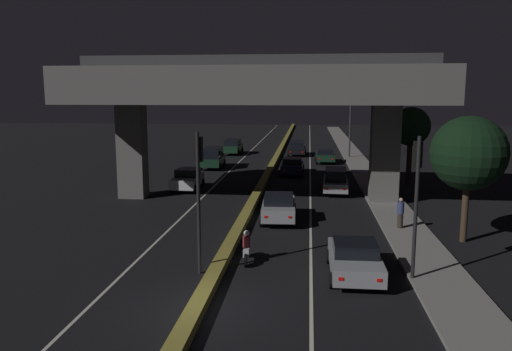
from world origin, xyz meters
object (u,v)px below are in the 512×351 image
car_dark_green_second_oncoming (213,157)px  motorcycle_white_filtering_near (246,248)px  car_white_lead_oncoming (187,179)px  traffic_light_right_of_median (417,184)px  street_lamp (347,112)px  car_dark_green_third_oncoming (233,146)px  car_silver_lead (355,258)px  car_silver_third (336,180)px  car_black_sixth (297,148)px  car_dark_green_fifth (325,156)px  traffic_light_left_of_median (199,178)px  car_silver_second (279,207)px  pedestrian_on_sidewalk (400,213)px  car_dark_blue_fourth (292,166)px

car_dark_green_second_oncoming → motorcycle_white_filtering_near: car_dark_green_second_oncoming is taller
car_white_lead_oncoming → car_dark_green_second_oncoming: 10.87m
traffic_light_right_of_median → street_lamp: size_ratio=0.64×
traffic_light_right_of_median → car_dark_green_third_oncoming: 41.03m
traffic_light_right_of_median → car_silver_lead: bearing=173.3°
car_silver_lead → car_silver_third: car_silver_third is taller
car_black_sixth → car_dark_green_fifth: bearing=-152.9°
traffic_light_right_of_median → car_dark_green_third_oncoming: size_ratio=1.27×
car_dark_green_third_oncoming → car_dark_green_fifth: bearing=60.6°
car_white_lead_oncoming → car_dark_green_second_oncoming: size_ratio=0.87×
traffic_light_left_of_median → car_dark_green_fifth: traffic_light_left_of_median is taller
car_silver_second → street_lamp: bearing=-13.7°
car_silver_second → motorcycle_white_filtering_near: bearing=170.1°
car_silver_lead → car_dark_green_third_oncoming: 40.09m
car_dark_green_second_oncoming → pedestrian_on_sidewalk: (13.74, -20.58, -0.11)m
traffic_light_left_of_median → traffic_light_right_of_median: (8.10, 0.00, -0.07)m
car_white_lead_oncoming → pedestrian_on_sidewalk: bearing=53.9°
car_silver_lead → car_silver_second: bearing=22.5°
car_white_lead_oncoming → car_dark_green_third_oncoming: 22.09m
traffic_light_right_of_median → street_lamp: bearing=89.8°
traffic_light_left_of_median → car_black_sixth: traffic_light_left_of_median is taller
car_dark_green_third_oncoming → car_dark_blue_fourth: bearing=29.3°
car_silver_second → pedestrian_on_sidewalk: pedestrian_on_sidewalk is taller
car_dark_blue_fourth → car_dark_green_second_oncoming: 8.15m
street_lamp → car_dark_green_fifth: street_lamp is taller
car_white_lead_oncoming → car_dark_green_third_oncoming: car_dark_green_third_oncoming is taller
car_dark_blue_fourth → car_white_lead_oncoming: (-7.40, -7.99, 0.05)m
street_lamp → car_dark_green_third_oncoming: 13.71m
car_silver_second → motorcycle_white_filtering_near: car_silver_second is taller
car_dark_green_fifth → pedestrian_on_sidewalk: bearing=-174.5°
car_silver_lead → car_white_lead_oncoming: size_ratio=1.04×
traffic_light_right_of_median → car_silver_third: (-1.99, 16.95, -2.81)m
traffic_light_left_of_median → car_dark_blue_fourth: traffic_light_left_of_median is taller
street_lamp → car_silver_second: street_lamp is taller
car_silver_third → car_dark_green_third_oncoming: (-10.76, 21.95, 0.02)m
street_lamp → car_dark_green_second_oncoming: bearing=-145.5°
car_white_lead_oncoming → car_dark_green_second_oncoming: bearing=-179.3°
car_dark_blue_fourth → pedestrian_on_sidewalk: size_ratio=3.01×
street_lamp → car_dark_green_fifth: bearing=-120.7°
traffic_light_right_of_median → motorcycle_white_filtering_near: (-6.45, 1.42, -3.11)m
car_dark_green_second_oncoming → pedestrian_on_sidewalk: bearing=31.6°
car_black_sixth → car_white_lead_oncoming: car_black_sixth is taller
car_silver_second → car_dark_green_second_oncoming: bearing=18.7°
traffic_light_right_of_median → car_silver_second: (-5.53, 8.39, -2.90)m
car_white_lead_oncoming → pedestrian_on_sidewalk: pedestrian_on_sidewalk is taller
traffic_light_left_of_median → car_silver_lead: 6.73m
car_silver_lead → car_dark_blue_fourth: 24.76m
traffic_light_right_of_median → car_black_sixth: 39.05m
car_black_sixth → car_white_lead_oncoming: size_ratio=1.08×
car_silver_lead → car_white_lead_oncoming: (-10.61, 16.56, 0.09)m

